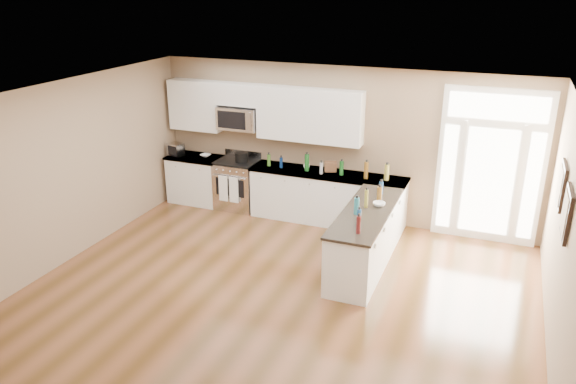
# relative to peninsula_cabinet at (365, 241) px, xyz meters

# --- Properties ---
(ground) EXTENTS (8.00, 8.00, 0.00)m
(ground) POSITION_rel_peninsula_cabinet_xyz_m (-0.93, -2.24, -0.43)
(ground) COLOR #513516
(room_shell) EXTENTS (8.00, 8.00, 8.00)m
(room_shell) POSITION_rel_peninsula_cabinet_xyz_m (-0.93, -2.24, 1.27)
(room_shell) COLOR #8E765A
(room_shell) RESTS_ON ground
(back_cabinet_left) EXTENTS (1.10, 0.66, 0.94)m
(back_cabinet_left) POSITION_rel_peninsula_cabinet_xyz_m (-3.80, 1.45, 0.00)
(back_cabinet_left) COLOR white
(back_cabinet_left) RESTS_ON ground
(back_cabinet_right) EXTENTS (2.85, 0.66, 0.94)m
(back_cabinet_right) POSITION_rel_peninsula_cabinet_xyz_m (-1.08, 1.45, 0.00)
(back_cabinet_right) COLOR white
(back_cabinet_right) RESTS_ON ground
(peninsula_cabinet) EXTENTS (0.69, 2.32, 0.94)m
(peninsula_cabinet) POSITION_rel_peninsula_cabinet_xyz_m (0.00, 0.00, 0.00)
(peninsula_cabinet) COLOR white
(peninsula_cabinet) RESTS_ON ground
(upper_cabinet_left) EXTENTS (1.04, 0.33, 0.95)m
(upper_cabinet_left) POSITION_rel_peninsula_cabinet_xyz_m (-3.81, 1.59, 1.49)
(upper_cabinet_left) COLOR white
(upper_cabinet_left) RESTS_ON room_shell
(upper_cabinet_right) EXTENTS (1.94, 0.33, 0.95)m
(upper_cabinet_right) POSITION_rel_peninsula_cabinet_xyz_m (-1.50, 1.59, 1.49)
(upper_cabinet_right) COLOR white
(upper_cabinet_right) RESTS_ON room_shell
(upper_cabinet_short) EXTENTS (0.82, 0.33, 0.40)m
(upper_cabinet_short) POSITION_rel_peninsula_cabinet_xyz_m (-2.88, 1.59, 1.77)
(upper_cabinet_short) COLOR white
(upper_cabinet_short) RESTS_ON room_shell
(microwave) EXTENTS (0.78, 0.41, 0.42)m
(microwave) POSITION_rel_peninsula_cabinet_xyz_m (-2.88, 1.56, 1.33)
(microwave) COLOR silver
(microwave) RESTS_ON room_shell
(entry_door) EXTENTS (1.70, 0.10, 2.60)m
(entry_door) POSITION_rel_peninsula_cabinet_xyz_m (1.62, 1.71, 0.87)
(entry_door) COLOR white
(entry_door) RESTS_ON ground
(wall_art_near) EXTENTS (0.05, 0.58, 0.58)m
(wall_art_near) POSITION_rel_peninsula_cabinet_xyz_m (2.54, -0.04, 1.27)
(wall_art_near) COLOR black
(wall_art_near) RESTS_ON room_shell
(wall_art_far) EXTENTS (0.05, 0.58, 0.58)m
(wall_art_far) POSITION_rel_peninsula_cabinet_xyz_m (2.54, -1.04, 1.27)
(wall_art_far) COLOR black
(wall_art_far) RESTS_ON room_shell
(kitchen_range) EXTENTS (0.77, 0.69, 1.08)m
(kitchen_range) POSITION_rel_peninsula_cabinet_xyz_m (-2.90, 1.45, 0.04)
(kitchen_range) COLOR silver
(kitchen_range) RESTS_ON ground
(stockpot) EXTENTS (0.33, 0.33, 0.19)m
(stockpot) POSITION_rel_peninsula_cabinet_xyz_m (-2.79, 1.45, 0.61)
(stockpot) COLOR black
(stockpot) RESTS_ON kitchen_range
(toaster_oven) EXTENTS (0.34, 0.29, 0.25)m
(toaster_oven) POSITION_rel_peninsula_cabinet_xyz_m (-4.19, 1.37, 0.63)
(toaster_oven) COLOR silver
(toaster_oven) RESTS_ON back_cabinet_left
(cardboard_box) EXTENTS (0.25, 0.22, 0.17)m
(cardboard_box) POSITION_rel_peninsula_cabinet_xyz_m (-1.07, 1.56, 0.59)
(cardboard_box) COLOR brown
(cardboard_box) RESTS_ON back_cabinet_right
(bowl_left) EXTENTS (0.21, 0.21, 0.05)m
(bowl_left) POSITION_rel_peninsula_cabinet_xyz_m (-3.61, 1.51, 0.53)
(bowl_left) COLOR white
(bowl_left) RESTS_ON back_cabinet_left
(bowl_peninsula) EXTENTS (0.25, 0.25, 0.06)m
(bowl_peninsula) POSITION_rel_peninsula_cabinet_xyz_m (0.13, 0.24, 0.53)
(bowl_peninsula) COLOR white
(bowl_peninsula) RESTS_ON peninsula_cabinet
(cup_counter) EXTENTS (0.15, 0.15, 0.09)m
(cup_counter) POSITION_rel_peninsula_cabinet_xyz_m (-1.52, 1.54, 0.55)
(cup_counter) COLOR white
(cup_counter) RESTS_ON back_cabinet_right
(counter_bottles) EXTENTS (2.38, 2.37, 0.31)m
(counter_bottles) POSITION_rel_peninsula_cabinet_xyz_m (-0.55, 0.82, 0.63)
(counter_bottles) COLOR #19591E
(counter_bottles) RESTS_ON back_cabinet_right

